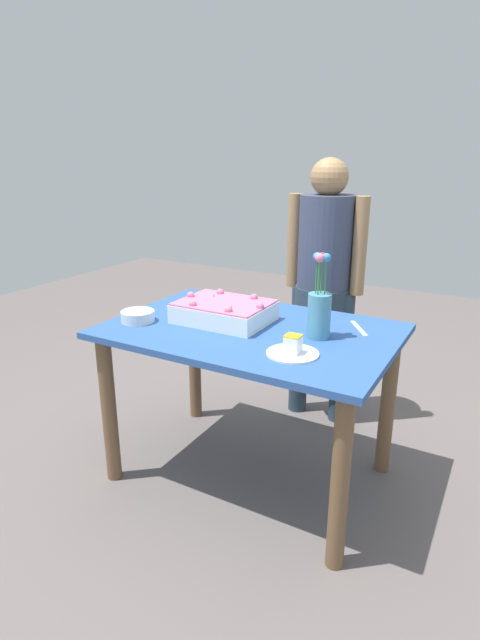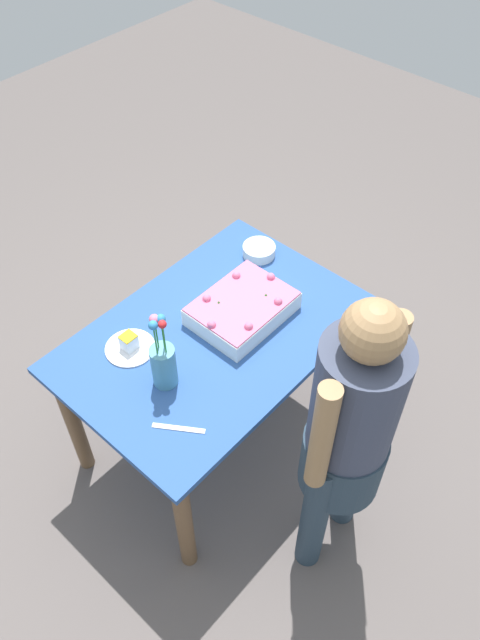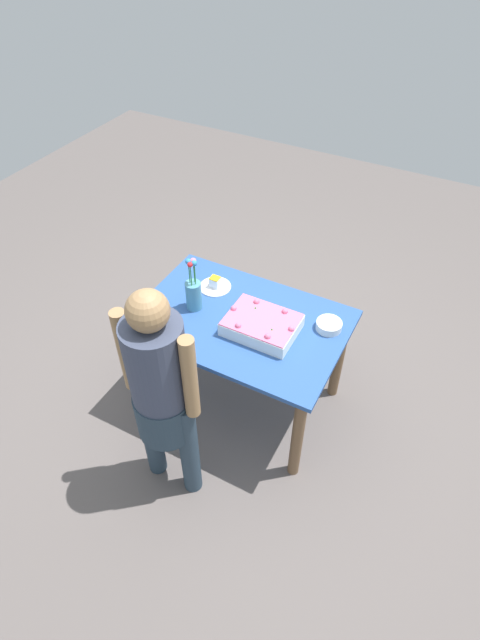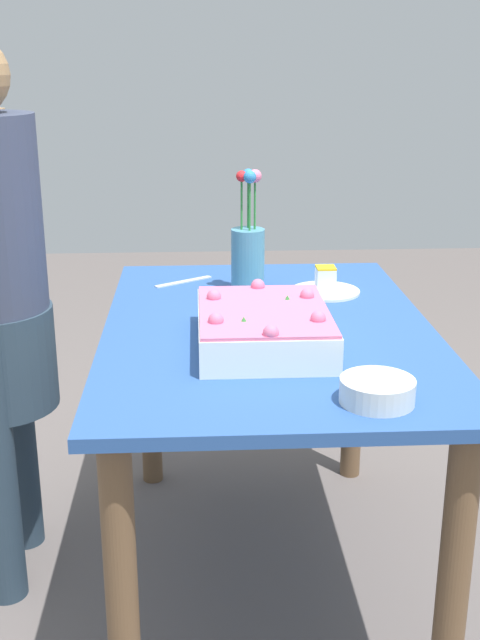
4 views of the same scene
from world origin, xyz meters
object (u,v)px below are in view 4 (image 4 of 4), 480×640
(sheet_cake, at_px, (264,327))
(fruit_bowl, at_px, (377,391))
(flower_vase, at_px, (248,253))
(serving_plate_with_slice, at_px, (325,286))
(cake_knife, at_px, (183,282))

(sheet_cake, relative_size, fruit_bowl, 2.70)
(flower_vase, bearing_deg, serving_plate_with_slice, 86.00)
(flower_vase, distance_m, fruit_bowl, 0.84)
(sheet_cake, xyz_separation_m, serving_plate_with_slice, (-0.44, 0.22, -0.03))
(serving_plate_with_slice, bearing_deg, cake_knife, -107.84)
(sheet_cake, height_order, fruit_bowl, sheet_cake)
(cake_knife, bearing_deg, flower_vase, 114.51)
(sheet_cake, relative_size, serving_plate_with_slice, 2.02)
(serving_plate_with_slice, distance_m, cake_knife, 0.44)
(serving_plate_with_slice, xyz_separation_m, flower_vase, (-0.02, -0.23, 0.10))
(sheet_cake, distance_m, cake_knife, 0.62)
(sheet_cake, height_order, flower_vase, flower_vase)
(sheet_cake, xyz_separation_m, fruit_bowl, (0.35, 0.20, -0.02))
(cake_knife, distance_m, flower_vase, 0.26)
(serving_plate_with_slice, height_order, fruit_bowl, serving_plate_with_slice)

